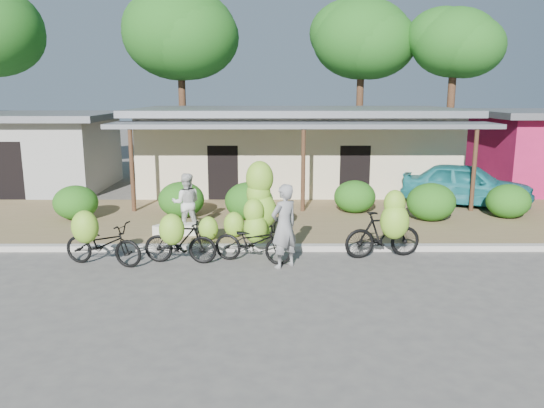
{
  "coord_description": "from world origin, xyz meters",
  "views": [
    {
      "loc": [
        -1.06,
        -11.07,
        4.0
      ],
      "look_at": [
        -1.03,
        2.12,
        1.2
      ],
      "focal_mm": 35.0,
      "sensor_mm": 36.0,
      "label": 1
    }
  ],
  "objects_px": {
    "bike_center": "(256,223)",
    "bike_far_left": "(101,242)",
    "bystander": "(186,203)",
    "teal_van": "(467,184)",
    "sack_near": "(180,229)",
    "vendor": "(284,226)",
    "tree_far_center": "(176,32)",
    "tree_near_right": "(450,41)",
    "bike_left": "(179,240)",
    "tree_center_right": "(358,37)",
    "bike_right": "(386,230)",
    "sack_far": "(167,231)"
  },
  "relations": [
    {
      "from": "bike_center",
      "to": "bike_far_left",
      "type": "bearing_deg",
      "value": 115.16
    },
    {
      "from": "bystander",
      "to": "teal_van",
      "type": "relative_size",
      "value": 0.39
    },
    {
      "from": "sack_near",
      "to": "vendor",
      "type": "bearing_deg",
      "value": -40.83
    },
    {
      "from": "tree_far_center",
      "to": "vendor",
      "type": "height_order",
      "value": "tree_far_center"
    },
    {
      "from": "bike_far_left",
      "to": "tree_near_right",
      "type": "bearing_deg",
      "value": -26.9
    },
    {
      "from": "tree_near_right",
      "to": "bike_far_left",
      "type": "xyz_separation_m",
      "value": [
        -12.32,
        -13.85,
        -5.72
      ]
    },
    {
      "from": "bike_far_left",
      "to": "teal_van",
      "type": "distance_m",
      "value": 12.42
    },
    {
      "from": "tree_far_center",
      "to": "bike_left",
      "type": "height_order",
      "value": "tree_far_center"
    },
    {
      "from": "bike_left",
      "to": "bike_center",
      "type": "distance_m",
      "value": 1.88
    },
    {
      "from": "tree_center_right",
      "to": "bike_right",
      "type": "relative_size",
      "value": 4.29
    },
    {
      "from": "sack_far",
      "to": "vendor",
      "type": "xyz_separation_m",
      "value": [
        3.14,
        -2.25,
        0.72
      ]
    },
    {
      "from": "bike_left",
      "to": "bike_center",
      "type": "height_order",
      "value": "bike_center"
    },
    {
      "from": "tree_near_right",
      "to": "bike_left",
      "type": "height_order",
      "value": "tree_near_right"
    },
    {
      "from": "bike_far_left",
      "to": "bystander",
      "type": "height_order",
      "value": "bystander"
    },
    {
      "from": "tree_center_right",
      "to": "bystander",
      "type": "xyz_separation_m",
      "value": [
        -6.74,
        -13.15,
        -5.72
      ]
    },
    {
      "from": "bike_far_left",
      "to": "bike_right",
      "type": "distance_m",
      "value": 6.75
    },
    {
      "from": "bike_left",
      "to": "bystander",
      "type": "bearing_deg",
      "value": 10.72
    },
    {
      "from": "vendor",
      "to": "sack_near",
      "type": "bearing_deg",
      "value": -79.18
    },
    {
      "from": "tree_center_right",
      "to": "sack_far",
      "type": "bearing_deg",
      "value": -117.83
    },
    {
      "from": "bike_right",
      "to": "tree_far_center",
      "type": "bearing_deg",
      "value": 15.9
    },
    {
      "from": "bike_right",
      "to": "sack_near",
      "type": "height_order",
      "value": "bike_right"
    },
    {
      "from": "tree_near_right",
      "to": "sack_near",
      "type": "distance_m",
      "value": 16.93
    },
    {
      "from": "tree_near_right",
      "to": "sack_near",
      "type": "relative_size",
      "value": 9.27
    },
    {
      "from": "bike_right",
      "to": "teal_van",
      "type": "bearing_deg",
      "value": -45.67
    },
    {
      "from": "sack_far",
      "to": "tree_far_center",
      "type": "bearing_deg",
      "value": 97.74
    },
    {
      "from": "bike_center",
      "to": "vendor",
      "type": "xyz_separation_m",
      "value": [
        0.66,
        -0.62,
        0.07
      ]
    },
    {
      "from": "teal_van",
      "to": "sack_near",
      "type": "bearing_deg",
      "value": 136.99
    },
    {
      "from": "tree_center_right",
      "to": "sack_near",
      "type": "distance_m",
      "value": 16.44
    },
    {
      "from": "tree_far_center",
      "to": "teal_van",
      "type": "bearing_deg",
      "value": -38.59
    },
    {
      "from": "tree_center_right",
      "to": "bike_center",
      "type": "xyz_separation_m",
      "value": [
        -4.72,
        -15.3,
        -5.76
      ]
    },
    {
      "from": "vendor",
      "to": "bike_far_left",
      "type": "bearing_deg",
      "value": -39.25
    },
    {
      "from": "bike_right",
      "to": "bike_center",
      "type": "bearing_deg",
      "value": 78.66
    },
    {
      "from": "teal_van",
      "to": "tree_near_right",
      "type": "bearing_deg",
      "value": 12.62
    },
    {
      "from": "sack_far",
      "to": "vendor",
      "type": "height_order",
      "value": "vendor"
    },
    {
      "from": "sack_near",
      "to": "tree_far_center",
      "type": "bearing_deg",
      "value": 99.29
    },
    {
      "from": "tree_far_center",
      "to": "bike_right",
      "type": "distance_m",
      "value": 17.68
    },
    {
      "from": "bike_far_left",
      "to": "bike_left",
      "type": "distance_m",
      "value": 1.8
    },
    {
      "from": "tree_center_right",
      "to": "bike_left",
      "type": "relative_size",
      "value": 4.79
    },
    {
      "from": "tree_far_center",
      "to": "bike_left",
      "type": "distance_m",
      "value": 16.65
    },
    {
      "from": "tree_near_right",
      "to": "sack_far",
      "type": "relative_size",
      "value": 10.51
    },
    {
      "from": "tree_far_center",
      "to": "bike_right",
      "type": "height_order",
      "value": "tree_far_center"
    },
    {
      "from": "tree_far_center",
      "to": "tree_center_right",
      "type": "relative_size",
      "value": 1.05
    },
    {
      "from": "bike_far_left",
      "to": "vendor",
      "type": "bearing_deg",
      "value": -76.14
    },
    {
      "from": "bike_far_left",
      "to": "bystander",
      "type": "distance_m",
      "value": 3.14
    },
    {
      "from": "bike_far_left",
      "to": "teal_van",
      "type": "relative_size",
      "value": 0.48
    },
    {
      "from": "bike_far_left",
      "to": "bike_center",
      "type": "relative_size",
      "value": 0.87
    },
    {
      "from": "bike_right",
      "to": "sack_far",
      "type": "height_order",
      "value": "bike_right"
    },
    {
      "from": "tree_far_center",
      "to": "bike_center",
      "type": "height_order",
      "value": "tree_far_center"
    },
    {
      "from": "tree_far_center",
      "to": "sack_near",
      "type": "xyz_separation_m",
      "value": [
        2.12,
        -12.99,
        -6.59
      ]
    },
    {
      "from": "tree_center_right",
      "to": "bike_right",
      "type": "distance_m",
      "value": 16.52
    }
  ]
}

